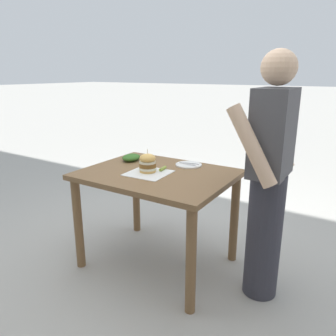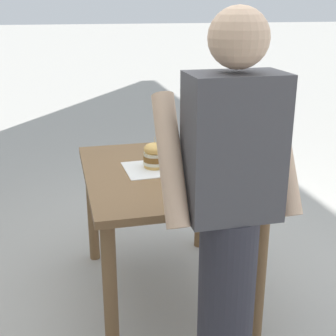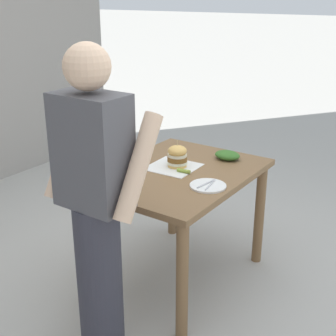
{
  "view_description": "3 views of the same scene",
  "coord_description": "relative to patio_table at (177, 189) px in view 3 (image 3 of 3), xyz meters",
  "views": [
    {
      "loc": [
        2.03,
        1.37,
        1.55
      ],
      "look_at": [
        0.0,
        0.1,
        0.85
      ],
      "focal_mm": 35.0,
      "sensor_mm": 36.0,
      "label": 1
    },
    {
      "loc": [
        0.56,
        2.42,
        1.69
      ],
      "look_at": [
        0.0,
        0.1,
        0.85
      ],
      "focal_mm": 50.0,
      "sensor_mm": 36.0,
      "label": 2
    },
    {
      "loc": [
        -1.57,
        2.37,
        1.89
      ],
      "look_at": [
        0.0,
        0.1,
        0.85
      ],
      "focal_mm": 50.0,
      "sensor_mm": 36.0,
      "label": 3
    }
  ],
  "objects": [
    {
      "name": "sandwich",
      "position": [
        0.04,
        -0.06,
        0.2
      ],
      "size": [
        0.14,
        0.14,
        0.18
      ],
      "color": "#E5B25B",
      "rests_on": "serving_paper"
    },
    {
      "name": "serving_paper",
      "position": [
        0.06,
        -0.04,
        0.13
      ],
      "size": [
        0.32,
        0.32,
        0.0
      ],
      "primitive_type": "cube",
      "rotation": [
        0.0,
        0.0,
        0.04
      ],
      "color": "white",
      "rests_on": "patio_table"
    },
    {
      "name": "pickle_spear",
      "position": [
        -0.06,
        0.01,
        0.14
      ],
      "size": [
        0.09,
        0.03,
        0.02
      ],
      "primitive_type": "cylinder",
      "rotation": [
        0.0,
        1.57,
        0.1
      ],
      "color": "#8EA83D",
      "rests_on": "serving_paper"
    },
    {
      "name": "side_salad",
      "position": [
        -0.17,
        -0.39,
        0.16
      ],
      "size": [
        0.18,
        0.14,
        0.06
      ],
      "primitive_type": "ellipsoid",
      "color": "#386B28",
      "rests_on": "patio_table"
    },
    {
      "name": "side_plate_with_forks",
      "position": [
        -0.3,
        0.12,
        0.13
      ],
      "size": [
        0.22,
        0.22,
        0.02
      ],
      "color": "white",
      "rests_on": "patio_table"
    },
    {
      "name": "ground_plane",
      "position": [
        0.0,
        0.0,
        -0.67
      ],
      "size": [
        80.0,
        80.0,
        0.0
      ],
      "primitive_type": "plane",
      "color": "#ADAAA3"
    },
    {
      "name": "patio_table",
      "position": [
        0.0,
        0.0,
        0.0
      ],
      "size": [
        0.88,
        1.15,
        0.8
      ],
      "color": "brown",
      "rests_on": "ground"
    },
    {
      "name": "diner_across_table",
      "position": [
        -0.08,
        0.84,
        0.21
      ],
      "size": [
        0.55,
        0.35,
        1.69
      ],
      "color": "#33333D",
      "rests_on": "ground"
    }
  ]
}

